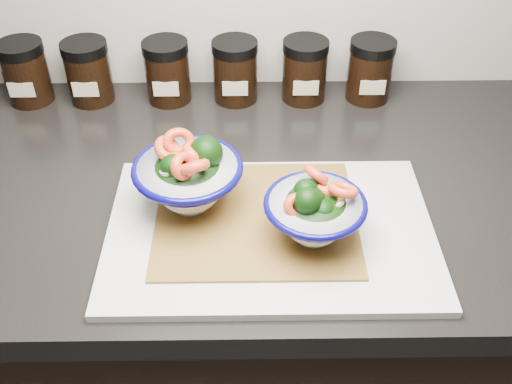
{
  "coord_description": "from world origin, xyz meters",
  "views": [
    {
      "loc": [
        0.08,
        0.73,
        1.48
      ],
      "look_at": [
        0.08,
        1.35,
        0.96
      ],
      "focal_mm": 42.0,
      "sensor_mm": 36.0,
      "label": 1
    }
  ],
  "objects_px": {
    "cutting_board": "(270,231)",
    "spice_jar_a": "(26,72)",
    "spice_jar_b": "(88,72)",
    "spice_jar_e": "(305,70)",
    "bowl_right": "(314,212)",
    "spice_jar_d": "(235,71)",
    "bowl_left": "(188,177)",
    "spice_jar_c": "(167,71)",
    "spice_jar_f": "(370,70)"
  },
  "relations": [
    {
      "from": "spice_jar_b",
      "to": "spice_jar_e",
      "type": "bearing_deg",
      "value": 0.0
    },
    {
      "from": "cutting_board",
      "to": "spice_jar_f",
      "type": "bearing_deg",
      "value": 62.33
    },
    {
      "from": "bowl_left",
      "to": "spice_jar_f",
      "type": "height_order",
      "value": "bowl_left"
    },
    {
      "from": "bowl_left",
      "to": "cutting_board",
      "type": "bearing_deg",
      "value": -22.58
    },
    {
      "from": "spice_jar_b",
      "to": "spice_jar_f",
      "type": "xyz_separation_m",
      "value": [
        0.51,
        0.0,
        0.0
      ]
    },
    {
      "from": "cutting_board",
      "to": "spice_jar_c",
      "type": "bearing_deg",
      "value": 115.62
    },
    {
      "from": "spice_jar_d",
      "to": "spice_jar_c",
      "type": "bearing_deg",
      "value": 180.0
    },
    {
      "from": "spice_jar_f",
      "to": "bowl_right",
      "type": "bearing_deg",
      "value": -109.34
    },
    {
      "from": "spice_jar_e",
      "to": "spice_jar_f",
      "type": "height_order",
      "value": "same"
    },
    {
      "from": "cutting_board",
      "to": "bowl_left",
      "type": "distance_m",
      "value": 0.14
    },
    {
      "from": "spice_jar_c",
      "to": "spice_jar_f",
      "type": "distance_m",
      "value": 0.37
    },
    {
      "from": "spice_jar_f",
      "to": "spice_jar_b",
      "type": "bearing_deg",
      "value": 180.0
    },
    {
      "from": "bowl_left",
      "to": "bowl_right",
      "type": "relative_size",
      "value": 1.14
    },
    {
      "from": "spice_jar_e",
      "to": "spice_jar_d",
      "type": "bearing_deg",
      "value": 180.0
    },
    {
      "from": "cutting_board",
      "to": "spice_jar_b",
      "type": "height_order",
      "value": "spice_jar_b"
    },
    {
      "from": "spice_jar_e",
      "to": "spice_jar_f",
      "type": "xyz_separation_m",
      "value": [
        0.12,
        0.0,
        0.0
      ]
    },
    {
      "from": "bowl_right",
      "to": "spice_jar_d",
      "type": "xyz_separation_m",
      "value": [
        -0.11,
        0.38,
        -0.0
      ]
    },
    {
      "from": "spice_jar_c",
      "to": "spice_jar_e",
      "type": "distance_m",
      "value": 0.25
    },
    {
      "from": "spice_jar_d",
      "to": "spice_jar_e",
      "type": "distance_m",
      "value": 0.12
    },
    {
      "from": "spice_jar_a",
      "to": "spice_jar_e",
      "type": "bearing_deg",
      "value": 0.0
    },
    {
      "from": "cutting_board",
      "to": "spice_jar_e",
      "type": "bearing_deg",
      "value": 78.73
    },
    {
      "from": "bowl_right",
      "to": "spice_jar_c",
      "type": "bearing_deg",
      "value": 120.95
    },
    {
      "from": "spice_jar_c",
      "to": "spice_jar_e",
      "type": "xyz_separation_m",
      "value": [
        0.25,
        0.0,
        0.0
      ]
    },
    {
      "from": "bowl_left",
      "to": "spice_jar_c",
      "type": "relative_size",
      "value": 1.36
    },
    {
      "from": "bowl_right",
      "to": "spice_jar_e",
      "type": "height_order",
      "value": "bowl_right"
    },
    {
      "from": "bowl_right",
      "to": "spice_jar_b",
      "type": "bearing_deg",
      "value": 134.08
    },
    {
      "from": "spice_jar_a",
      "to": "spice_jar_f",
      "type": "distance_m",
      "value": 0.62
    },
    {
      "from": "cutting_board",
      "to": "spice_jar_a",
      "type": "bearing_deg",
      "value": 139.66
    },
    {
      "from": "spice_jar_b",
      "to": "spice_jar_f",
      "type": "distance_m",
      "value": 0.51
    },
    {
      "from": "spice_jar_e",
      "to": "bowl_right",
      "type": "bearing_deg",
      "value": -92.47
    },
    {
      "from": "bowl_left",
      "to": "spice_jar_e",
      "type": "relative_size",
      "value": 1.36
    },
    {
      "from": "spice_jar_a",
      "to": "spice_jar_e",
      "type": "xyz_separation_m",
      "value": [
        0.5,
        0.0,
        0.0
      ]
    },
    {
      "from": "bowl_left",
      "to": "spice_jar_e",
      "type": "xyz_separation_m",
      "value": [
        0.19,
        0.32,
        -0.01
      ]
    },
    {
      "from": "bowl_right",
      "to": "spice_jar_b",
      "type": "height_order",
      "value": "bowl_right"
    },
    {
      "from": "cutting_board",
      "to": "spice_jar_a",
      "type": "relative_size",
      "value": 3.98
    },
    {
      "from": "bowl_left",
      "to": "spice_jar_b",
      "type": "distance_m",
      "value": 0.38
    },
    {
      "from": "cutting_board",
      "to": "bowl_left",
      "type": "height_order",
      "value": "bowl_left"
    },
    {
      "from": "bowl_right",
      "to": "spice_jar_f",
      "type": "height_order",
      "value": "bowl_right"
    },
    {
      "from": "bowl_left",
      "to": "spice_jar_d",
      "type": "relative_size",
      "value": 1.36
    },
    {
      "from": "bowl_right",
      "to": "spice_jar_f",
      "type": "relative_size",
      "value": 1.2
    },
    {
      "from": "spice_jar_f",
      "to": "cutting_board",
      "type": "bearing_deg",
      "value": -117.67
    },
    {
      "from": "spice_jar_c",
      "to": "spice_jar_f",
      "type": "relative_size",
      "value": 1.0
    },
    {
      "from": "bowl_left",
      "to": "spice_jar_c",
      "type": "xyz_separation_m",
      "value": [
        -0.06,
        0.32,
        -0.01
      ]
    },
    {
      "from": "bowl_left",
      "to": "spice_jar_f",
      "type": "xyz_separation_m",
      "value": [
        0.3,
        0.32,
        -0.01
      ]
    },
    {
      "from": "cutting_board",
      "to": "spice_jar_d",
      "type": "xyz_separation_m",
      "value": [
        -0.05,
        0.36,
        0.05
      ]
    },
    {
      "from": "spice_jar_a",
      "to": "bowl_right",
      "type": "bearing_deg",
      "value": -38.42
    },
    {
      "from": "cutting_board",
      "to": "spice_jar_b",
      "type": "relative_size",
      "value": 3.98
    },
    {
      "from": "spice_jar_a",
      "to": "spice_jar_d",
      "type": "xyz_separation_m",
      "value": [
        0.38,
        0.0,
        0.0
      ]
    },
    {
      "from": "spice_jar_a",
      "to": "spice_jar_d",
      "type": "distance_m",
      "value": 0.38
    },
    {
      "from": "bowl_right",
      "to": "spice_jar_f",
      "type": "bearing_deg",
      "value": 70.66
    }
  ]
}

